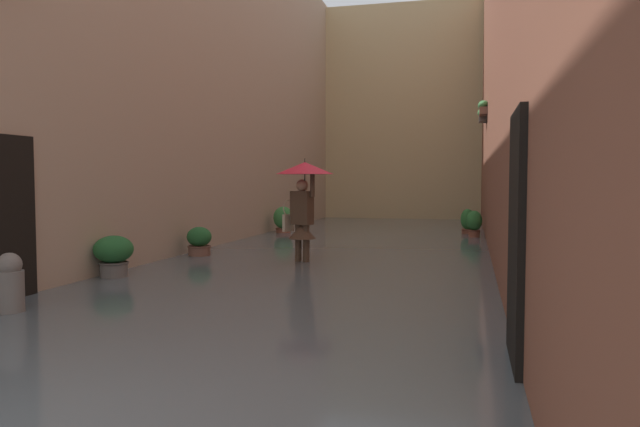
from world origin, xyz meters
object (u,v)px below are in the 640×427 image
(potted_plant_near_left, at_px, (474,224))
(mooring_bollard, at_px, (10,288))
(potted_plant_far_right, at_px, (199,244))
(potted_plant_near_right, at_px, (283,220))
(potted_plant_mid_right, at_px, (114,256))
(potted_plant_mid_left, at_px, (468,223))
(person_wading, at_px, (303,190))

(potted_plant_near_left, bearing_deg, mooring_bollard, 63.62)
(potted_plant_far_right, distance_m, potted_plant_near_right, 5.32)
(potted_plant_mid_right, bearing_deg, mooring_bollard, 96.55)
(potted_plant_far_right, relative_size, potted_plant_near_right, 0.80)
(potted_plant_mid_left, bearing_deg, potted_plant_mid_right, 59.64)
(person_wading, bearing_deg, mooring_bollard, 66.36)
(potted_plant_near_right, bearing_deg, mooring_bollard, 90.51)
(potted_plant_near_right, xyz_separation_m, mooring_bollard, (-0.09, 10.51, -0.08))
(mooring_bollard, bearing_deg, potted_plant_far_right, -88.34)
(mooring_bollard, bearing_deg, potted_plant_near_right, -89.49)
(potted_plant_far_right, xyz_separation_m, potted_plant_mid_right, (0.13, 2.73, 0.08))
(person_wading, distance_m, potted_plant_mid_right, 3.51)
(mooring_bollard, bearing_deg, potted_plant_near_left, -116.38)
(potted_plant_mid_right, bearing_deg, potted_plant_near_left, -124.38)
(potted_plant_near_right, distance_m, mooring_bollard, 10.51)
(potted_plant_near_right, height_order, potted_plant_mid_right, potted_plant_near_right)
(person_wading, xyz_separation_m, potted_plant_near_left, (-3.07, -5.63, -0.98))
(person_wading, distance_m, potted_plant_mid_left, 7.35)
(person_wading, bearing_deg, potted_plant_far_right, -9.19)
(potted_plant_mid_right, bearing_deg, potted_plant_far_right, -92.77)
(potted_plant_mid_right, bearing_deg, person_wading, -135.40)
(person_wading, bearing_deg, potted_plant_mid_right, 44.60)
(potted_plant_far_right, xyz_separation_m, potted_plant_near_left, (-5.34, -5.26, 0.10))
(potted_plant_mid_right, height_order, potted_plant_mid_left, potted_plant_mid_left)
(potted_plant_near_right, bearing_deg, potted_plant_mid_right, 88.66)
(person_wading, xyz_separation_m, potted_plant_near_right, (2.21, -5.68, -0.97))
(potted_plant_near_left, bearing_deg, potted_plant_mid_right, 55.62)
(person_wading, height_order, mooring_bollard, person_wading)
(potted_plant_mid_right, distance_m, potted_plant_mid_left, 10.48)
(potted_plant_mid_right, xyz_separation_m, potted_plant_near_left, (-5.47, -7.99, 0.02))
(potted_plant_near_left, bearing_deg, person_wading, 61.37)
(potted_plant_far_right, relative_size, potted_plant_mid_right, 0.91)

